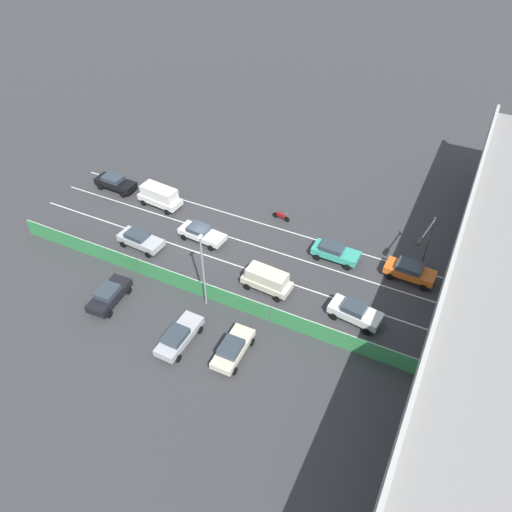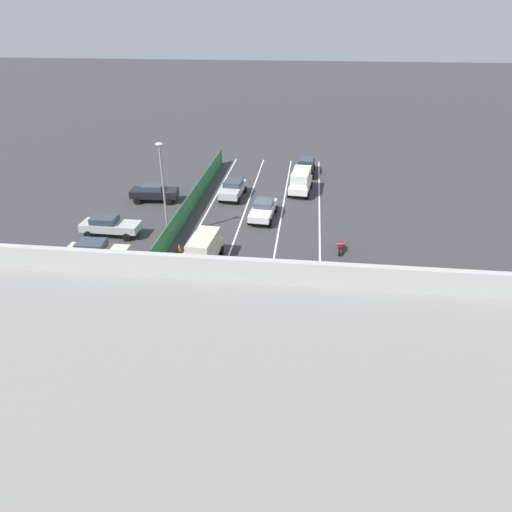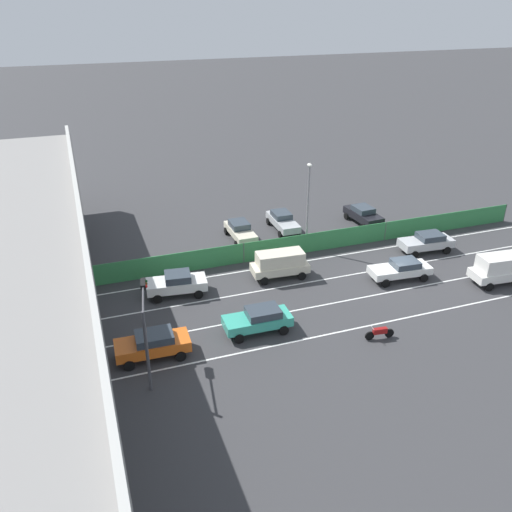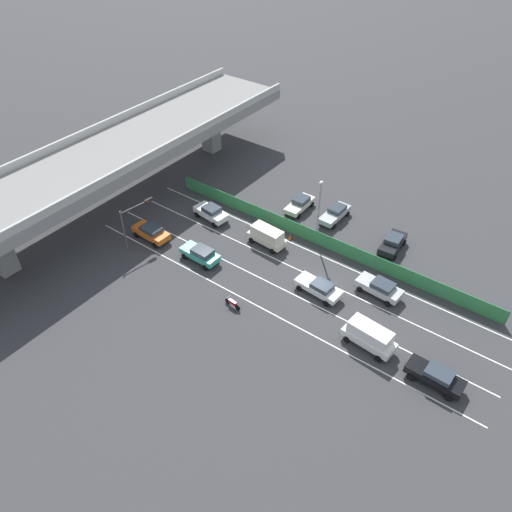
{
  "view_description": "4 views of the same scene",
  "coord_description": "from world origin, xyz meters",
  "px_view_note": "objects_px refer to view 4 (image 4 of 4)",
  "views": [
    {
      "loc": [
        31.99,
        21.39,
        32.11
      ],
      "look_at": [
        0.63,
        6.1,
        0.92
      ],
      "focal_mm": 35.73,
      "sensor_mm": 36.0,
      "label": 1
    },
    {
      "loc": [
        -3.84,
        36.65,
        15.86
      ],
      "look_at": [
        -0.7,
        10.05,
        1.64
      ],
      "focal_mm": 32.2,
      "sensor_mm": 36.0,
      "label": 2
    },
    {
      "loc": [
        -30.42,
        22.23,
        19.77
      ],
      "look_at": [
        2.72,
        10.54,
        2.37
      ],
      "focal_mm": 37.52,
      "sensor_mm": 36.0,
      "label": 3
    },
    {
      "loc": [
        -32.01,
        -16.15,
        34.21
      ],
      "look_at": [
        -0.5,
        7.17,
        1.41
      ],
      "focal_mm": 35.04,
      "sensor_mm": 36.0,
      "label": 4
    }
  ],
  "objects_px": {
    "car_taxi_orange": "(151,232)",
    "car_sedan_black": "(436,376)",
    "motorcycle": "(233,303)",
    "traffic_cone": "(290,237)",
    "car_sedan_silver": "(380,287)",
    "parked_sedan_cream": "(300,204)",
    "car_hatchback_white": "(319,287)",
    "car_van_white": "(369,335)",
    "parked_sedan_dark": "(393,243)",
    "street_lamp": "(319,206)",
    "car_sedan_white": "(211,212)",
    "car_van_cream": "(267,236)",
    "traffic_light": "(134,217)",
    "parked_wagon_silver": "(335,213)",
    "car_taxi_teal": "(200,254)"
  },
  "relations": [
    {
      "from": "parked_sedan_dark",
      "to": "traffic_light",
      "type": "distance_m",
      "value": 27.7
    },
    {
      "from": "car_hatchback_white",
      "to": "parked_sedan_cream",
      "type": "distance_m",
      "value": 14.45
    },
    {
      "from": "car_sedan_black",
      "to": "parked_sedan_dark",
      "type": "xyz_separation_m",
      "value": [
        14.04,
        10.17,
        0.0
      ]
    },
    {
      "from": "car_van_cream",
      "to": "street_lamp",
      "type": "bearing_deg",
      "value": -45.74
    },
    {
      "from": "car_hatchback_white",
      "to": "car_taxi_teal",
      "type": "relative_size",
      "value": 1.09
    },
    {
      "from": "car_sedan_silver",
      "to": "car_taxi_orange",
      "type": "distance_m",
      "value": 25.2
    },
    {
      "from": "car_van_white",
      "to": "parked_sedan_cream",
      "type": "relative_size",
      "value": 1.08
    },
    {
      "from": "car_sedan_silver",
      "to": "car_taxi_teal",
      "type": "bearing_deg",
      "value": 110.46
    },
    {
      "from": "car_van_cream",
      "to": "traffic_cone",
      "type": "xyz_separation_m",
      "value": [
        2.26,
        -1.53,
        -0.89
      ]
    },
    {
      "from": "car_sedan_silver",
      "to": "car_taxi_orange",
      "type": "relative_size",
      "value": 1.02
    },
    {
      "from": "car_taxi_teal",
      "to": "car_sedan_white",
      "type": "distance_m",
      "value": 7.54
    },
    {
      "from": "traffic_light",
      "to": "street_lamp",
      "type": "bearing_deg",
      "value": -51.51
    },
    {
      "from": "car_van_white",
      "to": "parked_wagon_silver",
      "type": "height_order",
      "value": "car_van_white"
    },
    {
      "from": "car_taxi_orange",
      "to": "traffic_light",
      "type": "distance_m",
      "value": 3.15
    },
    {
      "from": "car_hatchback_white",
      "to": "parked_sedan_dark",
      "type": "xyz_separation_m",
      "value": [
        10.65,
        -2.79,
        0.07
      ]
    },
    {
      "from": "motorcycle",
      "to": "traffic_cone",
      "type": "relative_size",
      "value": 3.03
    },
    {
      "from": "car_taxi_orange",
      "to": "car_taxi_teal",
      "type": "bearing_deg",
      "value": -86.37
    },
    {
      "from": "car_sedan_black",
      "to": "traffic_light",
      "type": "distance_m",
      "value": 33.04
    },
    {
      "from": "car_hatchback_white",
      "to": "car_taxi_teal",
      "type": "distance_m",
      "value": 12.97
    },
    {
      "from": "parked_sedan_cream",
      "to": "parked_wagon_silver",
      "type": "bearing_deg",
      "value": -79.86
    },
    {
      "from": "parked_sedan_dark",
      "to": "street_lamp",
      "type": "xyz_separation_m",
      "value": [
        -3.48,
        7.45,
        3.64
      ]
    },
    {
      "from": "car_van_white",
      "to": "car_sedan_black",
      "type": "height_order",
      "value": "car_van_white"
    },
    {
      "from": "car_sedan_white",
      "to": "traffic_light",
      "type": "height_order",
      "value": "traffic_light"
    },
    {
      "from": "parked_sedan_cream",
      "to": "car_sedan_white",
      "type": "bearing_deg",
      "value": 136.56
    },
    {
      "from": "car_van_cream",
      "to": "car_van_white",
      "type": "xyz_separation_m",
      "value": [
        -6.35,
        -15.41,
        0.08
      ]
    },
    {
      "from": "car_hatchback_white",
      "to": "car_sedan_white",
      "type": "xyz_separation_m",
      "value": [
        3.36,
        16.6,
        0.08
      ]
    },
    {
      "from": "car_hatchback_white",
      "to": "motorcycle",
      "type": "distance_m",
      "value": 8.54
    },
    {
      "from": "parked_wagon_silver",
      "to": "motorcycle",
      "type": "bearing_deg",
      "value": 177.71
    },
    {
      "from": "car_taxi_orange",
      "to": "car_sedan_black",
      "type": "relative_size",
      "value": 0.95
    },
    {
      "from": "car_hatchback_white",
      "to": "car_sedan_black",
      "type": "xyz_separation_m",
      "value": [
        -3.39,
        -12.97,
        0.06
      ]
    },
    {
      "from": "car_van_white",
      "to": "traffic_cone",
      "type": "height_order",
      "value": "car_van_white"
    },
    {
      "from": "car_sedan_white",
      "to": "parked_wagon_silver",
      "type": "height_order",
      "value": "car_sedan_white"
    },
    {
      "from": "car_hatchback_white",
      "to": "motorcycle",
      "type": "bearing_deg",
      "value": 138.37
    },
    {
      "from": "parked_sedan_dark",
      "to": "traffic_cone",
      "type": "height_order",
      "value": "parked_sedan_dark"
    },
    {
      "from": "car_sedan_silver",
      "to": "parked_sedan_cream",
      "type": "xyz_separation_m",
      "value": [
        7.62,
        14.06,
        -0.03
      ]
    },
    {
      "from": "car_taxi_orange",
      "to": "parked_wagon_silver",
      "type": "distance_m",
      "value": 21.12
    },
    {
      "from": "car_sedan_white",
      "to": "car_sedan_black",
      "type": "height_order",
      "value": "car_sedan_white"
    },
    {
      "from": "traffic_light",
      "to": "street_lamp",
      "type": "relative_size",
      "value": 0.67
    },
    {
      "from": "car_van_white",
      "to": "car_sedan_black",
      "type": "distance_m",
      "value": 6.18
    },
    {
      "from": "car_sedan_silver",
      "to": "parked_wagon_silver",
      "type": "bearing_deg",
      "value": 49.08
    },
    {
      "from": "car_sedan_silver",
      "to": "parked_sedan_cream",
      "type": "height_order",
      "value": "car_sedan_silver"
    },
    {
      "from": "parked_wagon_silver",
      "to": "traffic_light",
      "type": "relative_size",
      "value": 0.93
    },
    {
      "from": "car_taxi_orange",
      "to": "car_van_cream",
      "type": "bearing_deg",
      "value": -57.95
    },
    {
      "from": "car_sedan_black",
      "to": "car_van_white",
      "type": "bearing_deg",
      "value": 86.44
    },
    {
      "from": "car_hatchback_white",
      "to": "car_taxi_orange",
      "type": "relative_size",
      "value": 1.07
    },
    {
      "from": "traffic_cone",
      "to": "car_sedan_black",
      "type": "bearing_deg",
      "value": -114.18
    },
    {
      "from": "car_sedan_black",
      "to": "traffic_light",
      "type": "xyz_separation_m",
      "value": [
        -1.57,
        32.89,
        2.75
      ]
    },
    {
      "from": "car_van_white",
      "to": "parked_sedan_cream",
      "type": "height_order",
      "value": "car_van_white"
    },
    {
      "from": "car_van_cream",
      "to": "parked_sedan_dark",
      "type": "xyz_separation_m",
      "value": [
        7.31,
        -11.39,
        -0.28
      ]
    },
    {
      "from": "car_sedan_black",
      "to": "car_sedan_silver",
      "type": "bearing_deg",
      "value": 50.25
    }
  ]
}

